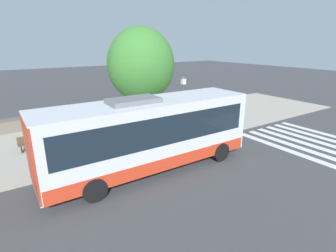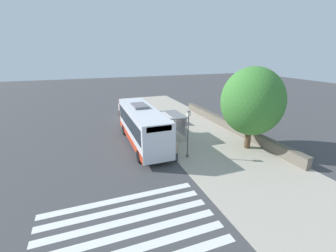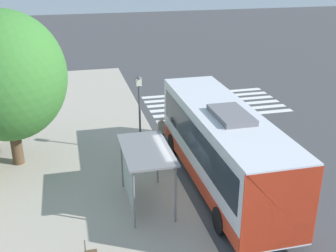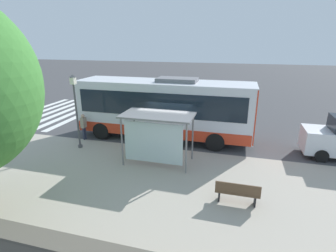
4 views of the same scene
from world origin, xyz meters
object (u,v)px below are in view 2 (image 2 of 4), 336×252
object	(u,v)px
bus_shelter	(175,118)
pedestrian	(176,151)
shade_tree	(252,101)
parked_car_behind_bus	(127,110)
street_lamp_near	(188,130)
bus	(142,125)
bench	(181,120)

from	to	relation	value
bus_shelter	pedestrian	world-z (taller)	bus_shelter
pedestrian	shade_tree	xyz separation A→B (m)	(-7.11, -0.26, 3.39)
parked_car_behind_bus	street_lamp_near	bearing A→B (deg)	99.70
pedestrian	parked_car_behind_bus	distance (m)	14.37
street_lamp_near	parked_car_behind_bus	world-z (taller)	street_lamp_near
bus	street_lamp_near	bearing A→B (deg)	124.30
bus	shade_tree	world-z (taller)	shade_tree
street_lamp_near	bench	bearing A→B (deg)	-110.07
bench	shade_tree	size ratio (longest dim) A/B	0.22
pedestrian	shade_tree	size ratio (longest dim) A/B	0.22
bus	street_lamp_near	xyz separation A→B (m)	(-2.78, 4.08, 0.50)
bench	shade_tree	world-z (taller)	shade_tree
bus	street_lamp_near	size ratio (longest dim) A/B	2.56
pedestrian	bench	world-z (taller)	pedestrian
bus	parked_car_behind_bus	world-z (taller)	bus
bench	street_lamp_near	bearing A→B (deg)	69.93
street_lamp_near	shade_tree	world-z (taller)	shade_tree
bench	parked_car_behind_bus	xyz separation A→B (m)	(5.48, -5.35, 0.56)
bus	bench	xyz separation A→B (m)	(-5.89, -4.44, -1.42)
street_lamp_near	shade_tree	distance (m)	6.23
bus_shelter	shade_tree	world-z (taller)	shade_tree
bus	parked_car_behind_bus	size ratio (longest dim) A/B	2.31
bus	parked_car_behind_bus	distance (m)	9.84
parked_car_behind_bus	pedestrian	bearing A→B (deg)	94.71
shade_tree	parked_car_behind_bus	world-z (taller)	shade_tree
street_lamp_near	shade_tree	xyz separation A→B (m)	(-5.92, 0.20, 1.92)
bench	parked_car_behind_bus	distance (m)	7.68
shade_tree	parked_car_behind_bus	size ratio (longest dim) A/B	1.63
pedestrian	parked_car_behind_bus	size ratio (longest dim) A/B	0.36
bus_shelter	pedestrian	bearing A→B (deg)	69.44
pedestrian	street_lamp_near	xyz separation A→B (m)	(-1.19, -0.46, 1.47)
bus_shelter	street_lamp_near	xyz separation A→B (m)	(0.76, 4.75, 0.34)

